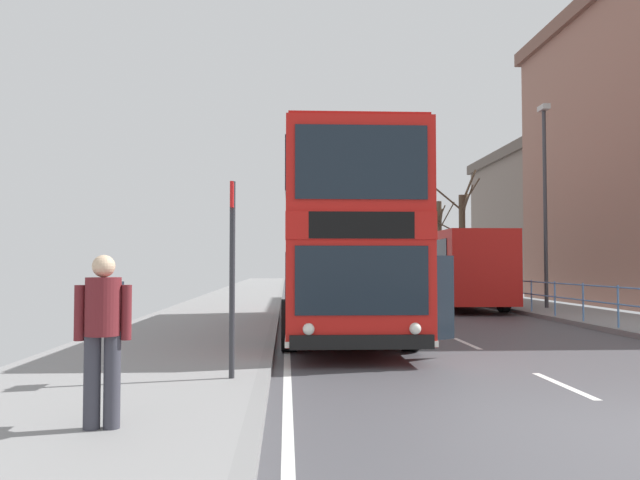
{
  "coord_description": "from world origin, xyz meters",
  "views": [
    {
      "loc": [
        -3.97,
        -6.17,
        1.72
      ],
      "look_at": [
        -3.24,
        7.33,
        2.27
      ],
      "focal_mm": 34.9,
      "sensor_mm": 36.0,
      "label": 1
    }
  ],
  "objects_px": {
    "double_decker_bus_main": "(338,243)",
    "street_lamp_far_side": "(545,190)",
    "background_bus_far_lane": "(451,267)",
    "bare_tree_far_01": "(462,237)",
    "bus_stop_sign_near": "(232,257)",
    "background_building_01": "(585,221)",
    "bare_tree_far_00": "(439,242)",
    "pedestrian_with_backpack": "(104,326)"
  },
  "relations": [
    {
      "from": "pedestrian_with_backpack",
      "to": "background_building_01",
      "type": "xyz_separation_m",
      "value": [
        23.11,
        36.97,
        3.78
      ]
    },
    {
      "from": "background_building_01",
      "to": "background_bus_far_lane",
      "type": "bearing_deg",
      "value": -129.0
    },
    {
      "from": "pedestrian_with_backpack",
      "to": "background_bus_far_lane",
      "type": "bearing_deg",
      "value": 65.77
    },
    {
      "from": "background_building_01",
      "to": "bus_stop_sign_near",
      "type": "bearing_deg",
      "value": -122.73
    },
    {
      "from": "background_bus_far_lane",
      "to": "bus_stop_sign_near",
      "type": "xyz_separation_m",
      "value": [
        -7.53,
        -16.39,
        0.21
      ]
    },
    {
      "from": "double_decker_bus_main",
      "to": "background_bus_far_lane",
      "type": "height_order",
      "value": "double_decker_bus_main"
    },
    {
      "from": "double_decker_bus_main",
      "to": "background_bus_far_lane",
      "type": "bearing_deg",
      "value": 60.01
    },
    {
      "from": "bus_stop_sign_near",
      "to": "street_lamp_far_side",
      "type": "height_order",
      "value": "street_lamp_far_side"
    },
    {
      "from": "double_decker_bus_main",
      "to": "bare_tree_far_00",
      "type": "height_order",
      "value": "bare_tree_far_00"
    },
    {
      "from": "background_bus_far_lane",
      "to": "pedestrian_with_backpack",
      "type": "distance_m",
      "value": 20.85
    },
    {
      "from": "background_bus_far_lane",
      "to": "bare_tree_far_01",
      "type": "relative_size",
      "value": 1.38
    },
    {
      "from": "background_building_01",
      "to": "double_decker_bus_main",
      "type": "bearing_deg",
      "value": -126.12
    },
    {
      "from": "pedestrian_with_backpack",
      "to": "background_building_01",
      "type": "distance_m",
      "value": 43.76
    },
    {
      "from": "bus_stop_sign_near",
      "to": "bare_tree_far_00",
      "type": "distance_m",
      "value": 31.77
    },
    {
      "from": "bare_tree_far_00",
      "to": "background_building_01",
      "type": "bearing_deg",
      "value": 20.65
    },
    {
      "from": "background_bus_far_lane",
      "to": "street_lamp_far_side",
      "type": "bearing_deg",
      "value": -40.07
    },
    {
      "from": "pedestrian_with_backpack",
      "to": "bare_tree_far_00",
      "type": "xyz_separation_m",
      "value": [
        11.47,
        32.59,
        2.06
      ]
    },
    {
      "from": "background_bus_far_lane",
      "to": "bare_tree_far_00",
      "type": "relative_size",
      "value": 1.65
    },
    {
      "from": "bare_tree_far_00",
      "to": "pedestrian_with_backpack",
      "type": "bearing_deg",
      "value": -109.39
    },
    {
      "from": "double_decker_bus_main",
      "to": "bus_stop_sign_near",
      "type": "xyz_separation_m",
      "value": [
        -2.07,
        -6.92,
        -0.44
      ]
    },
    {
      "from": "double_decker_bus_main",
      "to": "background_bus_far_lane",
      "type": "distance_m",
      "value": 10.95
    },
    {
      "from": "background_bus_far_lane",
      "to": "bus_stop_sign_near",
      "type": "bearing_deg",
      "value": -114.68
    },
    {
      "from": "double_decker_bus_main",
      "to": "street_lamp_far_side",
      "type": "relative_size",
      "value": 1.46
    },
    {
      "from": "bus_stop_sign_near",
      "to": "bare_tree_far_00",
      "type": "xyz_separation_m",
      "value": [
        10.44,
        29.97,
        1.35
      ]
    },
    {
      "from": "bus_stop_sign_near",
      "to": "bare_tree_far_01",
      "type": "distance_m",
      "value": 25.43
    },
    {
      "from": "double_decker_bus_main",
      "to": "street_lamp_far_side",
      "type": "height_order",
      "value": "street_lamp_far_side"
    },
    {
      "from": "bus_stop_sign_near",
      "to": "bare_tree_far_01",
      "type": "height_order",
      "value": "bare_tree_far_01"
    },
    {
      "from": "street_lamp_far_side",
      "to": "double_decker_bus_main",
      "type": "bearing_deg",
      "value": -140.21
    },
    {
      "from": "background_bus_far_lane",
      "to": "street_lamp_far_side",
      "type": "relative_size",
      "value": 1.22
    },
    {
      "from": "street_lamp_far_side",
      "to": "background_building_01",
      "type": "xyz_separation_m",
      "value": [
        11.62,
        20.44,
        0.34
      ]
    },
    {
      "from": "background_bus_far_lane",
      "to": "bare_tree_far_01",
      "type": "height_order",
      "value": "bare_tree_far_01"
    },
    {
      "from": "bus_stop_sign_near",
      "to": "background_building_01",
      "type": "height_order",
      "value": "background_building_01"
    },
    {
      "from": "bus_stop_sign_near",
      "to": "bare_tree_far_00",
      "type": "height_order",
      "value": "bare_tree_far_00"
    },
    {
      "from": "bare_tree_far_00",
      "to": "bare_tree_far_01",
      "type": "bearing_deg",
      "value": -93.73
    },
    {
      "from": "double_decker_bus_main",
      "to": "street_lamp_far_side",
      "type": "distance_m",
      "value": 11.17
    },
    {
      "from": "double_decker_bus_main",
      "to": "bus_stop_sign_near",
      "type": "height_order",
      "value": "double_decker_bus_main"
    },
    {
      "from": "double_decker_bus_main",
      "to": "background_building_01",
      "type": "relative_size",
      "value": 0.83
    },
    {
      "from": "street_lamp_far_side",
      "to": "bare_tree_far_00",
      "type": "xyz_separation_m",
      "value": [
        -0.02,
        16.05,
        -1.37
      ]
    },
    {
      "from": "bus_stop_sign_near",
      "to": "background_building_01",
      "type": "xyz_separation_m",
      "value": [
        22.08,
        34.36,
        3.07
      ]
    },
    {
      "from": "bare_tree_far_00",
      "to": "background_building_01",
      "type": "xyz_separation_m",
      "value": [
        11.64,
        4.39,
        1.72
      ]
    },
    {
      "from": "pedestrian_with_backpack",
      "to": "street_lamp_far_side",
      "type": "bearing_deg",
      "value": 55.2
    },
    {
      "from": "background_building_01",
      "to": "street_lamp_far_side",
      "type": "bearing_deg",
      "value": -119.61
    }
  ]
}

